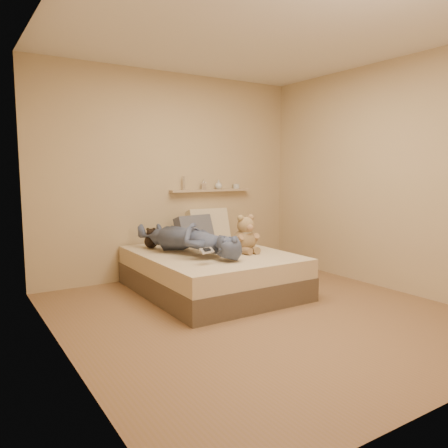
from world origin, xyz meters
TOP-DOWN VIEW (x-y plane):
  - room at (0.00, 0.00)m, footprint 3.80×3.80m
  - bed at (0.00, 0.93)m, footprint 1.50×1.90m
  - game_console at (-0.36, 0.40)m, footprint 0.17×0.10m
  - teddy_bear at (0.32, 0.71)m, footprint 0.36×0.34m
  - dark_plush at (-0.46, 1.53)m, footprint 0.16×0.16m
  - pillow_cream at (0.45, 1.76)m, footprint 0.56×0.30m
  - pillow_grey at (0.17, 1.62)m, footprint 0.53×0.32m
  - person at (-0.25, 0.98)m, footprint 0.86×1.55m
  - wall_shelf at (0.55, 1.84)m, footprint 1.20×0.12m
  - shelf_bottles at (0.64, 1.84)m, footprint 0.88×0.10m

SIDE VIEW (x-z plane):
  - bed at x=0.00m, z-range 0.00..0.45m
  - dark_plush at x=-0.46m, z-range 0.43..0.68m
  - game_console at x=-0.36m, z-range 0.56..0.61m
  - pillow_grey at x=0.17m, z-range 0.44..0.80m
  - person at x=-0.25m, z-range 0.45..0.80m
  - teddy_bear at x=0.32m, z-range 0.41..0.84m
  - pillow_cream at x=0.45m, z-range 0.44..0.86m
  - wall_shelf at x=0.55m, z-range 1.09..1.11m
  - shelf_bottles at x=0.64m, z-range 1.08..1.26m
  - room at x=0.00m, z-range -0.60..3.20m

